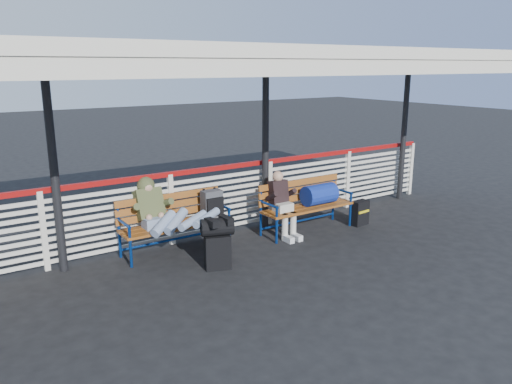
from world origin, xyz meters
TOP-DOWN VIEW (x-y plane):
  - ground at (0.00, 0.00)m, footprint 60.00×60.00m
  - fence at (0.00, 1.90)m, footprint 12.08×0.08m
  - canopy at (-0.00, 0.87)m, footprint 12.60×3.60m
  - luggage_stack at (0.11, 0.56)m, footprint 0.53×0.40m
  - bench_left at (0.11, 1.59)m, footprint 1.80×0.56m
  - bench_right at (2.46, 1.18)m, footprint 1.80×0.56m
  - traveler_man at (-0.23, 1.24)m, footprint 0.94×1.63m
  - companion_person at (1.76, 1.18)m, footprint 0.32×0.66m
  - suitcase_side at (3.36, 0.88)m, footprint 0.35×0.23m

SIDE VIEW (x-z plane):
  - ground at x=0.00m, z-range 0.00..0.00m
  - suitcase_side at x=3.36m, z-range 0.00..0.47m
  - luggage_stack at x=0.11m, z-range 0.03..0.81m
  - bench_left at x=0.11m, z-range 0.13..1.06m
  - companion_person at x=1.76m, z-range 0.02..1.17m
  - bench_right at x=2.46m, z-range 0.15..1.07m
  - fence at x=0.00m, z-range 0.04..1.28m
  - traveler_man at x=-0.23m, z-range 0.30..1.07m
  - canopy at x=0.00m, z-range 1.46..4.62m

